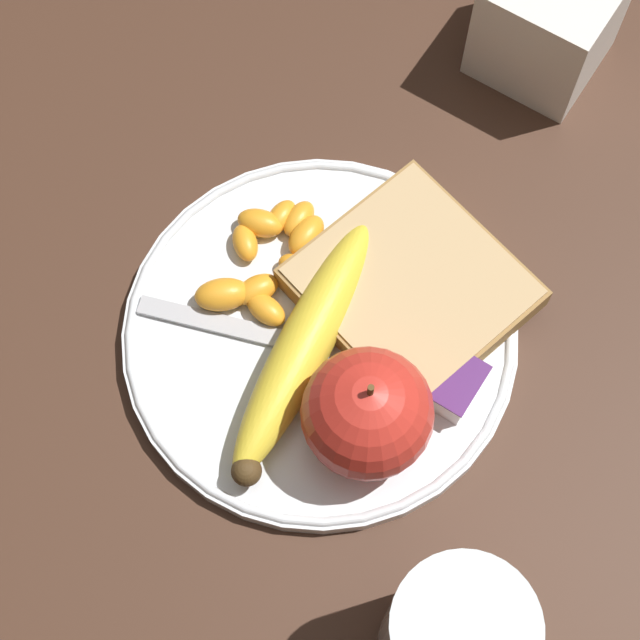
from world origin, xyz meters
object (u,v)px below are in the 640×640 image
apple (367,413)px  condiment_caddy (549,20)px  jam_packet (442,378)px  plate (320,334)px  fork (315,347)px  bread_slice (411,287)px  banana (309,350)px  juice_glass (452,639)px

apple → condiment_caddy: (-0.04, 0.30, -0.01)m
apple → jam_packet: size_ratio=1.89×
plate → jam_packet: bearing=8.1°
fork → plate: bearing=88.2°
bread_slice → banana: bearing=-112.9°
apple → jam_packet: (0.02, 0.05, -0.03)m
juice_glass → condiment_caddy: 0.41m
juice_glass → jam_packet: size_ratio=2.52×
plate → jam_packet: size_ratio=5.45×
apple → condiment_caddy: bearing=98.2°
juice_glass → bread_slice: juice_glass is taller
plate → bread_slice: size_ratio=1.62×
bread_slice → jam_packet: bearing=-41.4°
banana → jam_packet: size_ratio=4.09×
juice_glass → bread_slice: bearing=126.0°
juice_glass → bread_slice: (-0.13, 0.17, -0.03)m
condiment_caddy → apple: bearing=-81.8°
plate → fork: size_ratio=1.31×
juice_glass → banana: juice_glass is taller
fork → condiment_caddy: condiment_caddy is taller
plate → juice_glass: size_ratio=2.16×
plate → banana: bearing=-77.9°
juice_glass → bread_slice: 0.22m
banana → fork: 0.02m
juice_glass → jam_packet: juice_glass is taller
condiment_caddy → plate: bearing=-93.0°
bread_slice → condiment_caddy: condiment_caddy is taller
fork → banana: bearing=-102.3°
apple → bread_slice: bearing=104.3°
bread_slice → fork: size_ratio=0.81×
apple → banana: 0.06m
banana → condiment_caddy: (0.01, 0.28, 0.01)m
fork → apple: bearing=-45.9°
juice_glass → bread_slice: size_ratio=0.75×
apple → bread_slice: apple is taller
juice_glass → condiment_caddy: juice_glass is taller
juice_glass → banana: (-0.16, 0.10, -0.03)m
plate → juice_glass: 0.20m
plate → apple: apple is taller
apple → banana: size_ratio=0.46×
jam_packet → juice_glass: bearing=-59.0°
bread_slice → juice_glass: bearing=-54.0°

